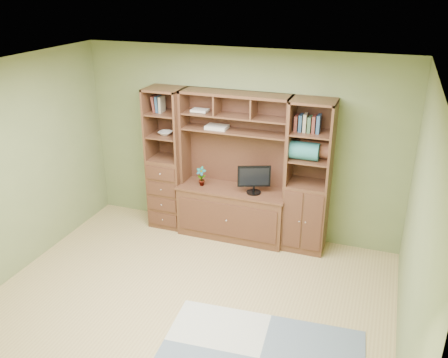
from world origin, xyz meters
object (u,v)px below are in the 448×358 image
at_px(right_tower, 309,178).
at_px(left_tower, 167,159).
at_px(center_hutch, 233,169).
at_px(monitor, 254,175).

bearing_deg(right_tower, left_tower, 180.00).
distance_m(center_hutch, monitor, 0.32).
bearing_deg(right_tower, monitor, -173.98).
xyz_separation_m(center_hutch, right_tower, (1.02, 0.04, 0.00)).
bearing_deg(left_tower, center_hutch, -2.29).
height_order(right_tower, monitor, right_tower).
relative_size(center_hutch, right_tower, 1.00).
distance_m(center_hutch, right_tower, 1.03).
bearing_deg(monitor, center_hutch, 151.94).
distance_m(center_hutch, left_tower, 1.00).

